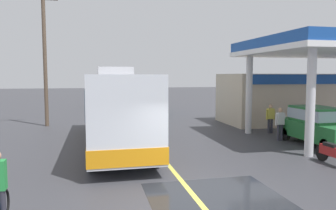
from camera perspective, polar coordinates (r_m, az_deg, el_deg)
The scene contains 12 objects.
ground at distance 28.50m, azimuth -7.38°, elevation -1.49°, with size 120.00×120.00×0.00m, color #38383D.
lane_divider_stripe at distance 23.57m, azimuth -6.25°, elevation -2.87°, with size 0.16×50.00×0.01m, color #D8CC4C.
wet_puddle_patch at distance 8.92m, azimuth 9.25°, elevation -16.52°, with size 3.64×3.90×0.01m, color #26282D.
coach_bus_main at distance 15.40m, azimuth -9.02°, elevation -0.74°, with size 2.60×11.04×3.69m.
gas_station_roadside at distance 22.12m, azimuth 20.85°, elevation 3.12°, with size 9.10×11.95×5.10m.
car_at_pump at distance 16.89m, azimuth 24.64°, elevation -3.04°, with size 1.70×4.20×1.82m.
minibus_opposing_lane at distance 28.56m, azimuth -3.75°, elevation 1.52°, with size 2.04×6.13×2.44m.
motorcycle_parked_forecourt at distance 13.56m, azimuth 26.88°, elevation -7.50°, with size 0.55×1.80×0.92m.
pedestrian_near_pump at distance 19.53m, azimuth 17.47°, elevation -2.00°, with size 0.55×0.22×1.66m.
pedestrian_by_shop at distance 17.47m, azimuth 19.02°, elevation -2.86°, with size 0.55×0.22×1.66m.
car_trailing_behind_bus at distance 34.77m, azimuth -11.27°, elevation 1.33°, with size 1.70×4.20×1.82m.
utility_pole_roadside at distance 22.56m, azimuth -20.73°, elevation 8.04°, with size 1.80×0.24×8.72m.
Camera 1 is at (-2.60, -8.19, 3.29)m, focal length 34.87 mm.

